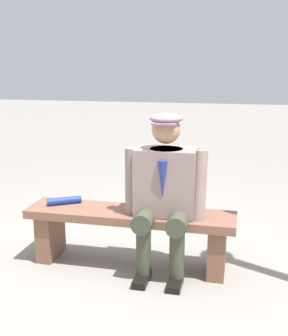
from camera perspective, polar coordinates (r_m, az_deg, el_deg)
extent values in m
plane|color=gray|center=(3.55, -1.82, -12.58)|extent=(30.00, 30.00, 0.00)
cube|color=brown|center=(3.39, -1.87, -6.21)|extent=(1.63, 0.38, 0.06)
cube|color=brown|center=(3.37, 9.62, -10.61)|extent=(0.13, 0.32, 0.39)
cube|color=brown|center=(3.69, -12.25, -8.57)|extent=(0.13, 0.32, 0.39)
cube|color=gray|center=(3.24, 2.92, -1.78)|extent=(0.45, 0.27, 0.50)
cylinder|color=#1E2338|center=(3.19, 2.97, 2.06)|extent=(0.25, 0.25, 0.06)
cone|color=navy|center=(3.09, 2.47, -1.51)|extent=(0.07, 0.07, 0.28)
sphere|color=tan|center=(3.14, 2.94, 5.12)|extent=(0.21, 0.21, 0.21)
ellipsoid|color=gray|center=(3.13, 2.96, 6.55)|extent=(0.24, 0.24, 0.07)
cube|color=gray|center=(3.04, 2.64, 5.85)|extent=(0.17, 0.09, 0.02)
cylinder|color=#404433|center=(3.20, 4.73, -6.73)|extent=(0.15, 0.40, 0.15)
cylinder|color=#404433|center=(3.19, 4.37, -11.22)|extent=(0.11, 0.11, 0.46)
cube|color=black|center=(3.23, 4.14, -14.93)|extent=(0.10, 0.24, 0.05)
cylinder|color=gray|center=(3.17, 7.33, -2.49)|extent=(0.11, 0.18, 0.54)
cylinder|color=#404433|center=(3.24, 0.36, -6.42)|extent=(0.15, 0.40, 0.15)
cylinder|color=#404433|center=(3.23, -0.06, -10.84)|extent=(0.11, 0.11, 0.46)
cube|color=black|center=(3.27, -0.30, -14.50)|extent=(0.10, 0.24, 0.05)
cylinder|color=gray|center=(3.26, -1.63, -1.95)|extent=(0.11, 0.11, 0.53)
cylinder|color=navy|center=(3.58, -10.47, -4.26)|extent=(0.26, 0.20, 0.06)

